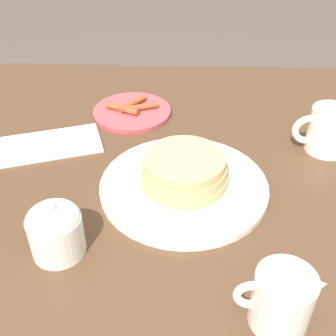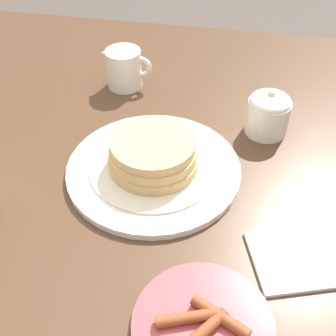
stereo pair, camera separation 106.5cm
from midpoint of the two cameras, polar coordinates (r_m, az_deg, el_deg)
The scene contains 6 objects.
dining_table at distance 0.58m, azimuth -15.70°, elevation -44.70°, with size 1.47×1.09×0.73m.
pancake_plate at distance 0.46m, azimuth -13.07°, elevation -48.64°, with size 0.29×0.29×0.07m.
side_plate_bacon at distance 0.55m, azimuth -1.59°, elevation -78.91°, with size 0.17×0.17×0.02m.
creamer_pitcher at distance 0.52m, azimuth -15.93°, elevation -16.38°, with size 0.11×0.07×0.09m.
sugar_bowl at distance 0.46m, azimuth 20.57°, elevation -33.30°, with size 0.08×0.08×0.09m.
napkin at distance 0.54m, azimuth 42.46°, elevation -62.33°, with size 0.22×0.16×0.01m.
Camera 2 is at (0.17, -0.52, 1.21)m, focal length 45.00 mm.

